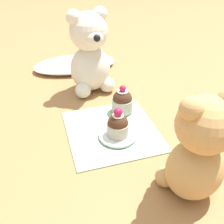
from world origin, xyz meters
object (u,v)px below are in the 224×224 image
saucer_plate (118,135)px  cupcake_near_tan_bear (118,125)px  teddy_bear_cream (89,54)px  cupcake_near_cream_bear (122,102)px  teddy_bear_tan (198,150)px

saucer_plate → cupcake_near_tan_bear: (0.00, 0.00, 0.03)m
saucer_plate → teddy_bear_cream: bearing=91.6°
cupcake_near_cream_bear → cupcake_near_tan_bear: (-0.04, -0.10, 0.00)m
teddy_bear_tan → cupcake_near_tan_bear: (-0.08, 0.18, -0.06)m
teddy_bear_tan → cupcake_near_cream_bear: bearing=-86.2°
teddy_bear_tan → cupcake_near_tan_bear: size_ratio=2.93×
teddy_bear_tan → cupcake_near_tan_bear: teddy_bear_tan is taller
teddy_bear_cream → teddy_bear_tan: bearing=-88.5°
saucer_plate → cupcake_near_tan_bear: size_ratio=1.23×
cupcake_near_tan_bear → saucer_plate: bearing=0.0°
teddy_bear_cream → cupcake_near_cream_bear: bearing=-81.0°
teddy_bear_cream → cupcake_near_cream_bear: teddy_bear_cream is taller
teddy_bear_tan → cupcake_near_tan_bear: bearing=-70.1°
saucer_plate → cupcake_near_cream_bear: bearing=65.8°
teddy_bear_cream → cupcake_near_cream_bear: (0.05, -0.15, -0.08)m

